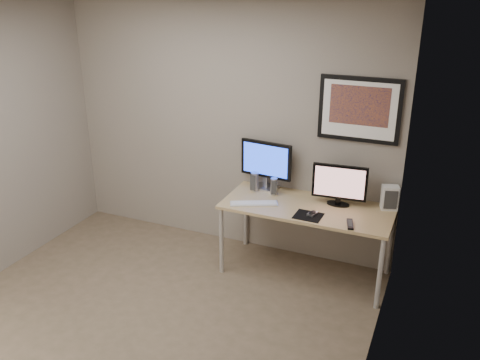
# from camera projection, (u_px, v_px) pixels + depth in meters

# --- Properties ---
(floor) EXTENTS (3.60, 3.60, 0.00)m
(floor) POSITION_uv_depth(u_px,v_px,m) (144.00, 326.00, 4.29)
(floor) COLOR brown
(floor) RESTS_ON ground
(room) EXTENTS (3.60, 3.60, 3.60)m
(room) POSITION_uv_depth(u_px,v_px,m) (161.00, 125.00, 4.06)
(room) COLOR white
(room) RESTS_ON ground
(desk) EXTENTS (1.60, 0.70, 0.73)m
(desk) POSITION_uv_depth(u_px,v_px,m) (307.00, 212.00, 4.83)
(desk) COLOR #A0834D
(desk) RESTS_ON floor
(framed_art) EXTENTS (0.75, 0.04, 0.60)m
(framed_art) POSITION_uv_depth(u_px,v_px,m) (359.00, 109.00, 4.63)
(framed_art) COLOR black
(framed_art) RESTS_ON room
(monitor_large) EXTENTS (0.55, 0.20, 0.50)m
(monitor_large) POSITION_uv_depth(u_px,v_px,m) (266.00, 163.00, 5.10)
(monitor_large) COLOR #A6A6AB
(monitor_large) RESTS_ON desk
(monitor_tv) EXTENTS (0.51, 0.14, 0.40)m
(monitor_tv) POSITION_uv_depth(u_px,v_px,m) (339.00, 184.00, 4.75)
(monitor_tv) COLOR black
(monitor_tv) RESTS_ON desk
(speaker_left) EXTENTS (0.09, 0.09, 0.19)m
(speaker_left) POSITION_uv_depth(u_px,v_px,m) (255.00, 182.00, 5.12)
(speaker_left) COLOR #A6A6AB
(speaker_left) RESTS_ON desk
(speaker_right) EXTENTS (0.09, 0.09, 0.17)m
(speaker_right) POSITION_uv_depth(u_px,v_px,m) (274.00, 186.00, 5.03)
(speaker_right) COLOR #A6A6AB
(speaker_right) RESTS_ON desk
(keyboard) EXTENTS (0.46, 0.30, 0.02)m
(keyboard) POSITION_uv_depth(u_px,v_px,m) (254.00, 203.00, 4.84)
(keyboard) COLOR silver
(keyboard) RESTS_ON desk
(mousepad) EXTENTS (0.25, 0.23, 0.00)m
(mousepad) POSITION_uv_depth(u_px,v_px,m) (308.00, 216.00, 4.60)
(mousepad) COLOR black
(mousepad) RESTS_ON desk
(mouse) EXTENTS (0.08, 0.11, 0.03)m
(mouse) POSITION_uv_depth(u_px,v_px,m) (312.00, 213.00, 4.61)
(mouse) COLOR black
(mouse) RESTS_ON mousepad
(remote) EXTENTS (0.10, 0.20, 0.02)m
(remote) POSITION_uv_depth(u_px,v_px,m) (350.00, 224.00, 4.42)
(remote) COLOR black
(remote) RESTS_ON desk
(fan_unit) EXTENTS (0.18, 0.15, 0.23)m
(fan_unit) POSITION_uv_depth(u_px,v_px,m) (390.00, 198.00, 4.70)
(fan_unit) COLOR silver
(fan_unit) RESTS_ON desk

